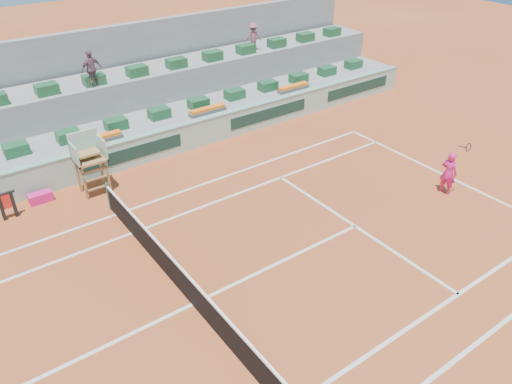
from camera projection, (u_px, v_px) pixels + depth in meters
ground at (192, 304)px, 13.95m from camera, size 90.00×90.00×0.00m
seating_tier_lower at (65, 146)px, 21.01m from camera, size 36.00×4.00×1.20m
seating_tier_upper at (50, 119)px, 21.74m from camera, size 36.00×2.40×2.60m
stadium_back_wall at (35, 88)px, 22.37m from camera, size 36.00×0.40×4.40m
player_bag at (41, 197)px, 18.36m from camera, size 0.84×0.37×0.37m
spectator_mid at (91, 69)px, 20.99m from camera, size 0.98×0.58×1.57m
spectator_right at (253, 37)px, 25.66m from camera, size 1.04×0.82×1.41m
court_lines at (192, 304)px, 13.95m from camera, size 23.89×11.09×0.01m
tennis_net at (191, 290)px, 13.68m from camera, size 0.10×11.97×1.10m
advertising_hoarding at (84, 166)px, 19.49m from camera, size 36.00×0.34×1.26m
umpire_chair at (88, 155)px, 18.31m from camera, size 1.10×0.90×2.40m
seat_row_lower at (69, 136)px, 19.96m from camera, size 32.90×0.60×0.44m
seat_row_upper at (47, 89)px, 20.53m from camera, size 32.90×0.60×0.44m
flower_planters at (36, 156)px, 18.71m from camera, size 26.80×0.36×0.28m
towel_rack at (7, 203)px, 17.25m from camera, size 0.68×0.11×1.03m
tennis_player at (449, 173)px, 18.57m from camera, size 0.51×0.90×2.28m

